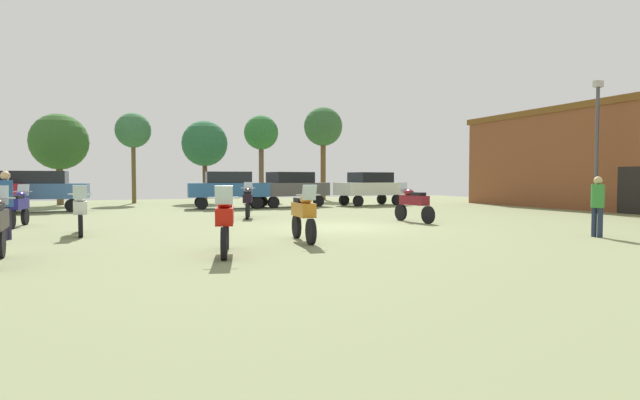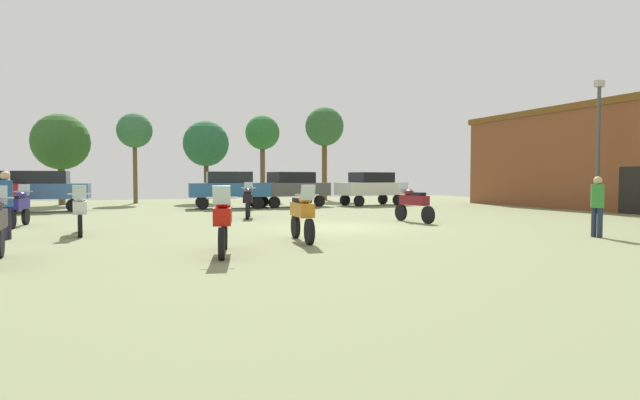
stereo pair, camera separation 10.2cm
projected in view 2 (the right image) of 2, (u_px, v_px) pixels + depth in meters
The scene contains 19 objects.
ground_plane at pixel (339, 227), 17.11m from camera, with size 44.00×52.00×0.02m.
motorcycle_1 at pixel (302, 214), 13.24m from camera, with size 0.62×2.11×1.48m.
motorcycle_3 at pixel (80, 210), 14.82m from camera, with size 0.62×2.15×1.46m.
motorcycle_5 at pixel (19, 206), 17.23m from camera, with size 0.63×2.10×1.44m.
motorcycle_6 at pixel (414, 203), 19.08m from camera, with size 0.62×2.26×1.48m.
motorcycle_7 at pixel (248, 200), 21.03m from camera, with size 0.83×2.24×1.48m.
motorcycle_8 at pixel (223, 220), 10.97m from camera, with size 0.76×2.21×1.50m.
car_1 at pixel (372, 186), 30.91m from camera, with size 4.55×2.54×2.00m.
car_2 at pixel (291, 187), 29.27m from camera, with size 4.56×2.55×2.00m.
car_3 at pixel (42, 188), 25.01m from camera, with size 4.37×1.97×2.00m.
car_4 at pixel (229, 187), 27.74m from camera, with size 4.46×2.22×2.00m.
person_1 at pixel (6, 200), 13.54m from camera, with size 0.44×0.44×1.83m.
person_2 at pixel (597, 202), 14.14m from camera, with size 0.40×0.40×1.70m.
tree_1 at pixel (61, 142), 31.28m from camera, with size 3.43×3.43×5.60m.
tree_2 at pixel (262, 134), 37.13m from camera, with size 2.49×2.49×6.23m.
tree_3 at pixel (135, 131), 33.30m from camera, with size 2.27×2.27×5.91m.
tree_4 at pixel (324, 128), 38.81m from camera, with size 2.94×2.94×7.06m.
tree_5 at pixel (206, 144), 34.82m from camera, with size 3.10×3.10×5.57m.
lamp_post at pixel (598, 139), 23.59m from camera, with size 0.44×0.24×6.16m.
Camera 2 is at (-6.89, -15.62, 1.66)m, focal length 28.58 mm.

